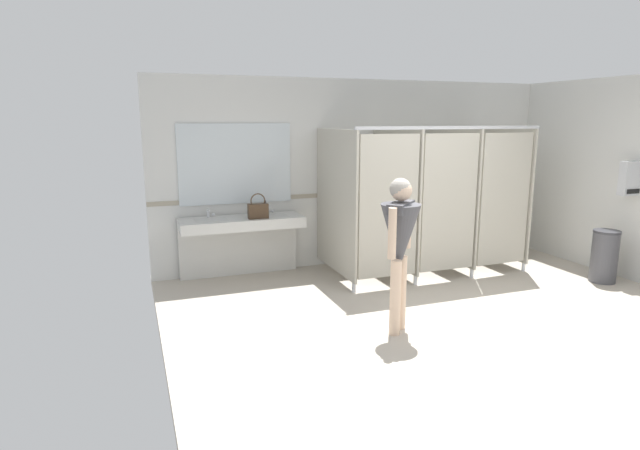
{
  "coord_description": "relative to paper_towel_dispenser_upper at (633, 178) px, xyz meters",
  "views": [
    {
      "loc": [
        -3.37,
        -4.09,
        2.13
      ],
      "look_at": [
        -1.46,
        1.08,
        1.01
      ],
      "focal_mm": 28.99,
      "sensor_mm": 36.0,
      "label": 1
    }
  ],
  "objects": [
    {
      "name": "mirror_panel",
      "position": [
        -4.84,
        2.08,
        0.16
      ],
      "size": [
        1.54,
        0.02,
        1.08
      ],
      "primitive_type": "cube",
      "color": "silver",
      "rests_on": "wall_back"
    },
    {
      "name": "person_standing",
      "position": [
        -3.73,
        -0.51,
        -0.39
      ],
      "size": [
        0.57,
        0.57,
        1.58
      ],
      "color": "beige",
      "rests_on": "ground_plane"
    },
    {
      "name": "paper_towel_dispenser_upper",
      "position": [
        0.0,
        0.0,
        0.0
      ],
      "size": [
        0.38,
        0.13,
        0.45
      ],
      "color": "#B7BABF",
      "rests_on": "wall_side_right"
    },
    {
      "name": "floor_drain_cover",
      "position": [
        -1.99,
        -1.08,
        -1.37
      ],
      "size": [
        0.14,
        0.14,
        0.01
      ],
      "primitive_type": "cylinder",
      "color": "#B7BABF",
      "rests_on": "ground_plane"
    },
    {
      "name": "vanity_counter",
      "position": [
        -4.84,
        1.88,
        -0.75
      ],
      "size": [
        1.64,
        0.55,
        0.96
      ],
      "color": "silver",
      "rests_on": "ground_plane"
    },
    {
      "name": "handbag",
      "position": [
        -4.64,
        1.65,
        -0.41
      ],
      "size": [
        0.26,
        0.11,
        0.34
      ],
      "color": "#3F2D1E",
      "rests_on": "vanity_counter"
    },
    {
      "name": "trash_bin",
      "position": [
        -0.34,
        0.0,
        -1.03
      ],
      "size": [
        0.34,
        0.34,
        0.7
      ],
      "color": "#47474C",
      "rests_on": "ground_plane"
    },
    {
      "name": "bathroom_stalls",
      "position": [
        -2.32,
        1.18,
        -0.3
      ],
      "size": [
        2.72,
        1.37,
        2.05
      ],
      "color": "#B2AD9E",
      "rests_on": "ground_plane"
    },
    {
      "name": "wall_back",
      "position": [
        -2.83,
        2.15,
        -0.02
      ],
      "size": [
        6.39,
        0.12,
        2.71
      ],
      "primitive_type": "cube",
      "color": "silver",
      "rests_on": "ground_plane"
    },
    {
      "name": "soap_dispenser",
      "position": [
        -4.47,
        1.96,
        -0.45
      ],
      "size": [
        0.07,
        0.07,
        0.19
      ],
      "color": "white",
      "rests_on": "vanity_counter"
    },
    {
      "name": "paper_cup",
      "position": [
        -4.56,
        1.71,
        -0.49
      ],
      "size": [
        0.07,
        0.07,
        0.08
      ],
      "primitive_type": "cylinder",
      "color": "beige",
      "rests_on": "vanity_counter"
    },
    {
      "name": "wall_back_tile_band",
      "position": [
        -2.83,
        2.08,
        -0.33
      ],
      "size": [
        6.39,
        0.01,
        0.06
      ],
      "primitive_type": "cube",
      "color": "#9E937F",
      "rests_on": "wall_back"
    },
    {
      "name": "ground_plane",
      "position": [
        -2.83,
        -0.82,
        -1.43
      ],
      "size": [
        6.39,
        6.42,
        0.1
      ],
      "primitive_type": "cube",
      "color": "#B2A899"
    }
  ]
}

